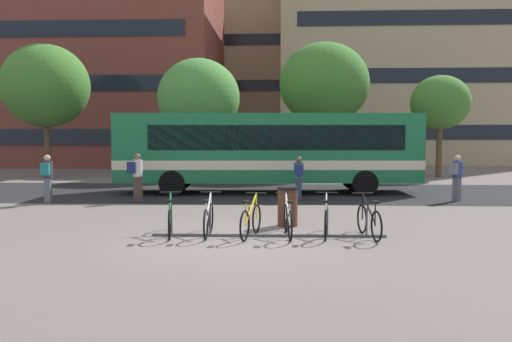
% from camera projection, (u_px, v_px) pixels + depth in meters
% --- Properties ---
extents(ground, '(200.00, 200.00, 0.00)m').
position_uv_depth(ground, '(233.00, 239.00, 11.61)').
color(ground, '#6B605B').
extents(bus_lane_asphalt, '(80.00, 7.20, 0.01)m').
position_uv_depth(bus_lane_asphalt, '(253.00, 192.00, 20.78)').
color(bus_lane_asphalt, '#232326').
rests_on(bus_lane_asphalt, ground).
extents(city_bus, '(12.13, 3.16, 3.20)m').
position_uv_depth(city_bus, '(266.00, 149.00, 20.62)').
color(city_bus, '#196B3D').
rests_on(city_bus, ground).
extents(bike_rack, '(5.46, 0.18, 0.70)m').
position_uv_depth(bike_rack, '(269.00, 233.00, 11.83)').
color(bike_rack, '#47474C').
rests_on(bike_rack, ground).
extents(parked_bicycle_green_0, '(0.52, 1.70, 0.99)m').
position_uv_depth(parked_bicycle_green_0, '(170.00, 219.00, 11.95)').
color(parked_bicycle_green_0, black).
rests_on(parked_bicycle_green_0, ground).
extents(parked_bicycle_white_1, '(0.52, 1.72, 0.99)m').
position_uv_depth(parked_bicycle_white_1, '(209.00, 219.00, 11.96)').
color(parked_bicycle_white_1, black).
rests_on(parked_bicycle_white_1, ground).
extents(parked_bicycle_yellow_2, '(0.57, 1.69, 0.99)m').
position_uv_depth(parked_bicycle_yellow_2, '(251.00, 221.00, 11.79)').
color(parked_bicycle_yellow_2, black).
rests_on(parked_bicycle_yellow_2, ground).
extents(parked_bicycle_white_3, '(0.52, 1.72, 0.99)m').
position_uv_depth(parked_bicycle_white_3, '(288.00, 221.00, 11.79)').
color(parked_bicycle_white_3, black).
rests_on(parked_bicycle_white_3, ground).
extents(parked_bicycle_white_4, '(0.52, 1.72, 0.99)m').
position_uv_depth(parked_bicycle_white_4, '(326.00, 220.00, 11.86)').
color(parked_bicycle_white_4, black).
rests_on(parked_bicycle_white_4, ground).
extents(parked_bicycle_black_5, '(0.52, 1.71, 0.99)m').
position_uv_depth(parked_bicycle_black_5, '(369.00, 221.00, 11.74)').
color(parked_bicycle_black_5, black).
rests_on(parked_bicycle_black_5, ground).
extents(commuter_teal_pack_0, '(0.39, 0.56, 1.69)m').
position_uv_depth(commuter_teal_pack_0, '(47.00, 175.00, 17.40)').
color(commuter_teal_pack_0, '#565660').
rests_on(commuter_teal_pack_0, ground).
extents(commuter_navy_pack_1, '(0.58, 0.59, 1.71)m').
position_uv_depth(commuter_navy_pack_1, '(137.00, 174.00, 17.83)').
color(commuter_navy_pack_1, '#47382D').
rests_on(commuter_navy_pack_1, ground).
extents(commuter_navy_pack_2, '(0.36, 0.53, 1.59)m').
position_uv_depth(commuter_navy_pack_2, '(299.00, 175.00, 18.20)').
color(commuter_navy_pack_2, '#2D3851').
rests_on(commuter_navy_pack_2, ground).
extents(commuter_grey_pack_3, '(0.59, 0.58, 1.65)m').
position_uv_depth(commuter_grey_pack_3, '(457.00, 175.00, 17.95)').
color(commuter_grey_pack_3, '#565660').
rests_on(commuter_grey_pack_3, ground).
extents(trash_bin, '(0.55, 0.55, 1.03)m').
position_uv_depth(trash_bin, '(288.00, 206.00, 13.21)').
color(trash_bin, '#4C2819').
rests_on(trash_bin, ground).
extents(street_tree_0, '(3.22, 3.22, 5.61)m').
position_uv_depth(street_tree_0, '(440.00, 103.00, 27.90)').
color(street_tree_0, brown).
rests_on(street_tree_0, ground).
extents(street_tree_1, '(5.15, 5.15, 7.65)m').
position_uv_depth(street_tree_1, '(324.00, 84.00, 29.20)').
color(street_tree_1, brown).
rests_on(street_tree_1, ground).
extents(street_tree_2, '(4.49, 4.49, 6.50)m').
position_uv_depth(street_tree_2, '(199.00, 98.00, 27.70)').
color(street_tree_2, brown).
rests_on(street_tree_2, ground).
extents(street_tree_3, '(4.73, 4.73, 7.33)m').
position_uv_depth(street_tree_3, '(46.00, 86.00, 27.96)').
color(street_tree_3, brown).
rests_on(street_tree_3, ground).
extents(building_left_wing, '(21.41, 12.53, 18.26)m').
position_uv_depth(building_left_wing, '(82.00, 49.00, 40.49)').
color(building_left_wing, brown).
rests_on(building_left_wing, ground).
extents(building_right_wing, '(20.52, 12.59, 16.82)m').
position_uv_depth(building_right_wing, '(400.00, 64.00, 43.69)').
color(building_right_wing, tan).
rests_on(building_right_wing, ground).
extents(building_centre_block, '(18.48, 10.19, 17.94)m').
position_uv_depth(building_centre_block, '(247.00, 73.00, 55.08)').
color(building_centre_block, tan).
rests_on(building_centre_block, ground).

